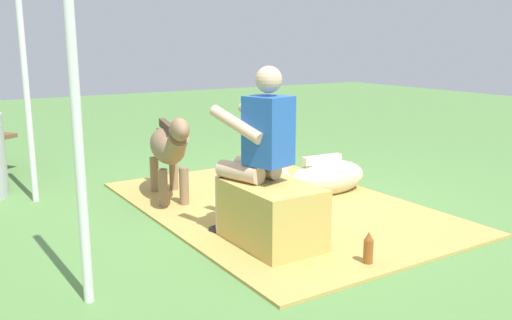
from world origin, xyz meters
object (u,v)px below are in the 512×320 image
Objects in this scene: pony_standing at (169,147)px; pony_lying at (320,178)px; hay_bale at (272,215)px; soda_bottle at (368,250)px; tent_pole_left at (77,122)px; person_seated at (257,146)px; tent_pole_right at (26,89)px.

pony_lying is (-0.62, -1.37, -0.36)m from pony_standing.
hay_bale reaches higher than soda_bottle.
hay_bale is 1.55m from pony_standing.
pony_lying is 0.61× the size of tent_pole_left.
tent_pole_right reaches higher than person_seated.
pony_lying is at bearing -114.15° from pony_standing.
pony_standing is at bearing 13.59° from soda_bottle.
tent_pole_left is (-0.33, 1.42, 0.34)m from person_seated.
tent_pole_right is at bearing -3.87° from tent_pole_left.
pony_standing reaches higher than soda_bottle.
pony_lying is at bearing -68.21° from tent_pole_left.
hay_bale is at bearing -83.53° from tent_pole_left.
tent_pole_left is at bearing 102.93° from person_seated.
pony_standing is at bearing 65.85° from pony_lying.
pony_lying is (0.90, -1.20, -0.06)m from hay_bale.
hay_bale is at bearing -168.76° from person_seated.
person_seated is 1.13m from soda_bottle.
tent_pole_right is (2.26, 1.29, 0.86)m from hay_bale.
person_seated is 1.37m from pony_standing.
tent_pole_left is 2.43m from tent_pole_right.
person_seated is 2.47m from tent_pole_right.
tent_pole_left reaches higher than pony_standing.
pony_standing is 5.20× the size of soda_bottle.
tent_pole_left and tent_pole_right have the same top height.
tent_pole_left is at bearing 73.98° from soda_bottle.
hay_bale is at bearing 126.76° from pony_lying.
person_seated is 5.40× the size of soda_bottle.
pony_standing is (1.51, 0.17, 0.30)m from hay_bale.
tent_pole_right reaches higher than pony_lying.
pony_standing is 2.30m from soda_bottle.
pony_lying is at bearing -59.19° from person_seated.
person_seated reaches higher than pony_standing.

